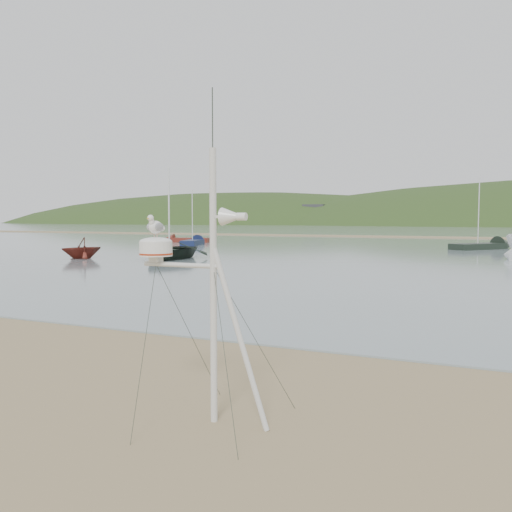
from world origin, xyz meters
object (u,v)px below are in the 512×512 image
at_px(boat_dark, 169,217).
at_px(dinghy_red_far, 180,240).
at_px(boat_red, 81,238).
at_px(sailboat_blue_near, 196,242).
at_px(sailboat_dark_mid, 492,246).
at_px(mast_rig, 209,343).

relative_size(boat_dark, dinghy_red_far, 0.97).
relative_size(boat_red, sailboat_blue_near, 0.44).
bearing_deg(sailboat_dark_mid, sailboat_blue_near, -171.48).
relative_size(dinghy_red_far, sailboat_blue_near, 0.93).
bearing_deg(boat_dark, mast_rig, -62.60).
relative_size(mast_rig, sailboat_dark_mid, 0.64).
xyz_separation_m(mast_rig, dinghy_red_far, (-28.55, 43.65, -0.74)).
distance_m(boat_red, sailboat_blue_near, 19.49).
bearing_deg(boat_dark, dinghy_red_far, 113.81).
relative_size(boat_red, dinghy_red_far, 0.47).
xyz_separation_m(boat_red, sailboat_blue_near, (-3.03, 19.23, -1.04)).
relative_size(boat_dark, sailboat_dark_mid, 0.79).
bearing_deg(sailboat_blue_near, sailboat_dark_mid, 8.52).
bearing_deg(sailboat_dark_mid, boat_red, -135.72).
xyz_separation_m(mast_rig, boat_dark, (-16.02, 23.00, 1.68)).
relative_size(mast_rig, boat_dark, 0.80).
bearing_deg(sailboat_dark_mid, boat_dark, -131.03).
height_order(sailboat_blue_near, sailboat_dark_mid, sailboat_dark_mid).
distance_m(boat_dark, boat_red, 5.91).
relative_size(boat_dark, sailboat_blue_near, 0.90).
xyz_separation_m(boat_dark, sailboat_dark_mid, (18.47, 21.22, -2.41)).
bearing_deg(sailboat_blue_near, boat_red, -81.06).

